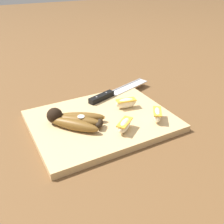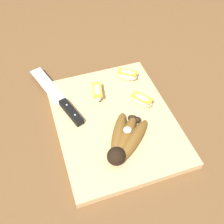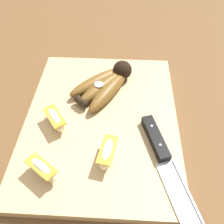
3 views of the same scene
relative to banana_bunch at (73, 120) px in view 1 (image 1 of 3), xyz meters
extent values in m
plane|color=brown|center=(-0.08, -0.01, -0.04)|extent=(6.00, 6.00, 0.00)
cube|color=tan|center=(-0.09, 0.00, -0.03)|extent=(0.41, 0.32, 0.02)
sphere|color=black|center=(0.04, -0.04, 0.01)|extent=(0.05, 0.05, 0.05)
ellipsoid|color=brown|center=(0.01, 0.02, 0.00)|extent=(0.12, 0.13, 0.03)
sphere|color=black|center=(-0.05, 0.06, 0.00)|extent=(0.02, 0.02, 0.02)
ellipsoid|color=brown|center=(-0.01, 0.01, 0.00)|extent=(0.13, 0.12, 0.03)
sphere|color=black|center=(-0.06, 0.05, 0.00)|extent=(0.02, 0.02, 0.02)
ellipsoid|color=brown|center=(-0.02, -0.01, 0.00)|extent=(0.15, 0.10, 0.03)
sphere|color=black|center=(-0.06, 0.04, 0.00)|extent=(0.02, 0.02, 0.02)
cylinder|color=white|center=(-0.02, 0.02, 0.01)|extent=(0.02, 0.02, 0.00)
cube|color=silver|center=(-0.27, -0.15, -0.02)|extent=(0.18, 0.09, 0.00)
cube|color=#99999E|center=(-0.27, -0.16, -0.01)|extent=(0.17, 0.06, 0.00)
cube|color=black|center=(-0.14, -0.10, -0.01)|extent=(0.10, 0.05, 0.02)
cylinder|color=#B2B2B7|center=(-0.12, -0.10, 0.00)|extent=(0.01, 0.01, 0.00)
cylinder|color=#B2B2B7|center=(-0.16, -0.11, 0.00)|extent=(0.01, 0.01, 0.00)
ellipsoid|color=#F4E5C1|center=(-0.22, 0.09, 0.00)|extent=(0.05, 0.06, 0.04)
cube|color=gold|center=(-0.22, 0.09, 0.01)|extent=(0.05, 0.06, 0.00)
ellipsoid|color=#F4E5C1|center=(-0.11, 0.09, 0.00)|extent=(0.07, 0.06, 0.03)
cube|color=gold|center=(-0.11, 0.09, 0.01)|extent=(0.06, 0.06, 0.00)
ellipsoid|color=#F4E5C1|center=(-0.18, -0.01, 0.00)|extent=(0.07, 0.04, 0.03)
cube|color=gold|center=(-0.18, -0.01, 0.01)|extent=(0.07, 0.04, 0.00)
camera|label=1|loc=(0.19, 0.58, 0.37)|focal=40.53mm
camera|label=2|loc=(0.36, -0.15, 0.57)|focal=44.17mm
camera|label=3|loc=(-0.41, -0.03, 0.37)|focal=38.60mm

